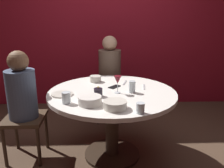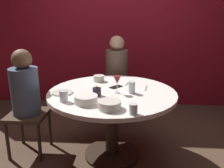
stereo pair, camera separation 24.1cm
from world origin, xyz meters
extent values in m
plane|color=#4C3828|center=(0.00, 0.00, 0.00)|extent=(8.00, 8.00, 0.00)
cube|color=maroon|center=(0.00, 1.63, 1.30)|extent=(6.00, 0.10, 2.60)
cylinder|color=silver|center=(0.00, 0.00, 0.72)|extent=(1.30, 1.30, 0.04)
cylinder|color=#332319|center=(0.00, 0.00, 0.35)|extent=(0.14, 0.14, 0.70)
cylinder|color=#2D2116|center=(0.00, 0.00, 0.01)|extent=(0.60, 0.60, 0.03)
cube|color=#3F2D1E|center=(-0.91, 0.00, 0.45)|extent=(0.40, 0.40, 0.04)
cylinder|color=#475670|center=(-0.91, 0.00, 0.72)|extent=(0.29, 0.29, 0.50)
sphere|color=brown|center=(-0.91, 0.00, 1.06)|extent=(0.20, 0.20, 0.20)
cylinder|color=#332319|center=(-1.08, -0.17, 0.21)|extent=(0.04, 0.04, 0.43)
cylinder|color=#332319|center=(-0.74, -0.17, 0.21)|extent=(0.04, 0.04, 0.43)
cylinder|color=#332319|center=(-1.08, 0.17, 0.21)|extent=(0.04, 0.04, 0.43)
cylinder|color=#332319|center=(-0.74, 0.17, 0.21)|extent=(0.04, 0.04, 0.43)
cube|color=#3F2D1E|center=(0.00, 0.94, 0.45)|extent=(0.40, 0.40, 0.04)
cylinder|color=brown|center=(0.00, 0.94, 0.74)|extent=(0.31, 0.31, 0.55)
sphere|color=tan|center=(0.00, 0.94, 1.11)|extent=(0.20, 0.20, 0.20)
cylinder|color=#332319|center=(-0.17, 1.11, 0.21)|extent=(0.04, 0.04, 0.43)
cylinder|color=#332319|center=(-0.17, 0.77, 0.21)|extent=(0.04, 0.04, 0.43)
cylinder|color=#332319|center=(0.17, 1.11, 0.21)|extent=(0.04, 0.04, 0.43)
cylinder|color=#332319|center=(0.17, 0.77, 0.21)|extent=(0.04, 0.04, 0.43)
cylinder|color=black|center=(-0.14, -0.14, 0.78)|extent=(0.08, 0.08, 0.08)
sphere|color=#F9D159|center=(-0.14, -0.14, 0.83)|extent=(0.02, 0.02, 0.02)
cylinder|color=silver|center=(0.05, -0.04, 0.74)|extent=(0.06, 0.06, 0.01)
cylinder|color=silver|center=(0.05, -0.04, 0.79)|extent=(0.01, 0.01, 0.09)
cone|color=maroon|center=(0.05, -0.04, 0.87)|extent=(0.08, 0.08, 0.08)
cylinder|color=beige|center=(-0.49, -0.09, 0.74)|extent=(0.21, 0.21, 0.01)
cube|color=black|center=(0.03, 0.15, 0.74)|extent=(0.14, 0.15, 0.01)
cylinder|color=silver|center=(-0.21, -0.34, 0.77)|extent=(0.21, 0.21, 0.07)
cylinder|color=beige|center=(-0.18, 0.37, 0.77)|extent=(0.13, 0.13, 0.07)
cylinder|color=beige|center=(0.01, -0.45, 0.77)|extent=(0.20, 0.20, 0.07)
cylinder|color=silver|center=(0.20, -0.03, 0.80)|extent=(0.07, 0.07, 0.12)
cylinder|color=silver|center=(0.21, -0.55, 0.78)|extent=(0.07, 0.07, 0.09)
cylinder|color=silver|center=(-0.41, -0.31, 0.79)|extent=(0.08, 0.08, 0.10)
cube|color=#B7B7BC|center=(0.16, 0.31, 0.74)|extent=(0.06, 0.18, 0.01)
cube|color=#B7B7BC|center=(0.35, 0.14, 0.74)|extent=(0.04, 0.18, 0.01)
camera|label=1|loc=(-0.08, -2.31, 1.51)|focal=38.38mm
camera|label=2|loc=(0.16, -2.30, 1.51)|focal=38.38mm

